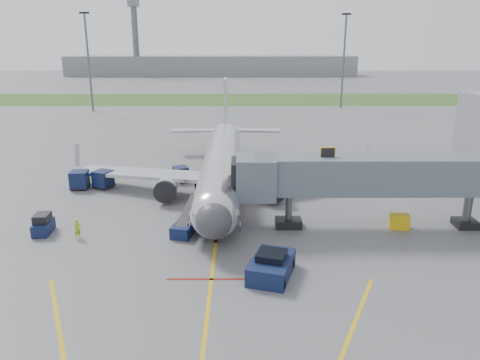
{
  "coord_description": "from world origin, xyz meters",
  "views": [
    {
      "loc": [
        1.86,
        -31.72,
        15.36
      ],
      "look_at": [
        1.92,
        8.08,
        3.2
      ],
      "focal_mm": 35.0,
      "sensor_mm": 36.0,
      "label": 1
    }
  ],
  "objects_px": {
    "airliner": "(222,165)",
    "ramp_worker": "(78,229)",
    "baggage_tug": "(43,225)",
    "pushback_tug": "(271,266)",
    "belt_loader": "(187,225)"
  },
  "relations": [
    {
      "from": "pushback_tug",
      "to": "ramp_worker",
      "type": "xyz_separation_m",
      "value": [
        -14.99,
        6.1,
        0.08
      ]
    },
    {
      "from": "ramp_worker",
      "to": "airliner",
      "type": "bearing_deg",
      "value": -6.03
    },
    {
      "from": "baggage_tug",
      "to": "ramp_worker",
      "type": "distance_m",
      "value": 3.36
    },
    {
      "from": "pushback_tug",
      "to": "baggage_tug",
      "type": "distance_m",
      "value": 19.54
    },
    {
      "from": "pushback_tug",
      "to": "baggage_tug",
      "type": "height_order",
      "value": "pushback_tug"
    },
    {
      "from": "pushback_tug",
      "to": "airliner",
      "type": "bearing_deg",
      "value": 102.03
    },
    {
      "from": "baggage_tug",
      "to": "ramp_worker",
      "type": "height_order",
      "value": "baggage_tug"
    },
    {
      "from": "baggage_tug",
      "to": "belt_loader",
      "type": "bearing_deg",
      "value": 1.77
    },
    {
      "from": "airliner",
      "to": "ramp_worker",
      "type": "height_order",
      "value": "airliner"
    },
    {
      "from": "baggage_tug",
      "to": "pushback_tug",
      "type": "bearing_deg",
      "value": -21.57
    },
    {
      "from": "belt_loader",
      "to": "ramp_worker",
      "type": "height_order",
      "value": "belt_loader"
    },
    {
      "from": "pushback_tug",
      "to": "belt_loader",
      "type": "relative_size",
      "value": 0.97
    },
    {
      "from": "pushback_tug",
      "to": "baggage_tug",
      "type": "xyz_separation_m",
      "value": [
        -18.17,
        7.18,
        0.02
      ]
    },
    {
      "from": "airliner",
      "to": "belt_loader",
      "type": "xyz_separation_m",
      "value": [
        -2.49,
        -11.2,
        -2.08
      ]
    },
    {
      "from": "pushback_tug",
      "to": "baggage_tug",
      "type": "bearing_deg",
      "value": 158.43
    }
  ]
}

